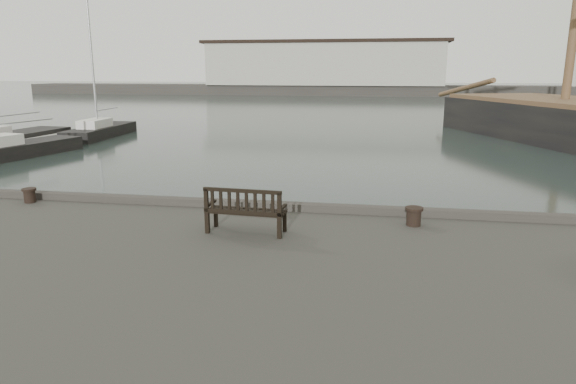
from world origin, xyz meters
name	(u,v)px	position (x,y,z in m)	size (l,w,h in m)	color
ground	(259,264)	(0.00, 0.00, 0.00)	(400.00, 400.00, 0.00)	black
breakwater	(341,73)	(-4.56, 92.00, 4.30)	(140.00, 9.50, 12.20)	#383530
bench	(246,219)	(0.24, -2.13, 1.87)	(1.72, 0.68, 0.97)	black
bollard_left	(30,195)	(-6.01, -0.59, 1.75)	(0.36, 0.36, 0.38)	black
bollard_right	(414,216)	(3.81, -0.97, 1.77)	(0.40, 0.40, 0.42)	black
yacht_c	(6,155)	(-17.90, 13.47, 0.24)	(4.32, 9.63, 12.63)	black
yacht_d	(101,134)	(-17.72, 23.55, 0.23)	(2.65, 8.34, 10.55)	black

